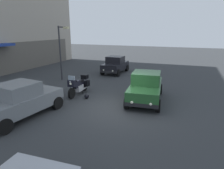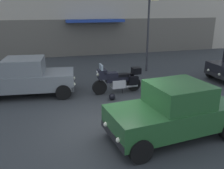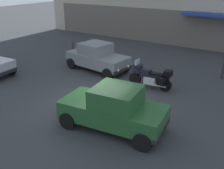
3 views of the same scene
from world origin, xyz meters
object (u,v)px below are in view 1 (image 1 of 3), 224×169
object	(u,v)px
helmet	(87,96)
streetlamp_curbside	(61,47)
motorcycle	(79,85)
car_hatchback_near	(146,87)
car_wagon_end	(21,100)
car_compact_side	(115,65)

from	to	relation	value
helmet	streetlamp_curbside	bearing A→B (deg)	50.15
helmet	streetlamp_curbside	distance (m)	5.69
helmet	motorcycle	bearing A→B (deg)	58.84
helmet	car_hatchback_near	size ratio (longest dim) A/B	0.07
motorcycle	streetlamp_curbside	world-z (taller)	streetlamp_curbside
car_wagon_end	motorcycle	bearing A→B (deg)	-4.45
streetlamp_curbside	car_hatchback_near	bearing A→B (deg)	-107.90
car_compact_side	helmet	bearing A→B (deg)	8.27
car_wagon_end	streetlamp_curbside	distance (m)	7.25
car_compact_side	car_wagon_end	world-z (taller)	car_wagon_end
streetlamp_curbside	car_compact_side	bearing A→B (deg)	-36.13
motorcycle	streetlamp_curbside	xyz separation A→B (m)	(2.78, 3.10, 1.99)
helmet	car_hatchback_near	bearing A→B (deg)	-73.93
motorcycle	helmet	distance (m)	1.09
helmet	streetlamp_curbside	xyz separation A→B (m)	(3.28, 3.93, 2.47)
helmet	car_hatchback_near	world-z (taller)	car_hatchback_near
helmet	car_compact_side	world-z (taller)	car_compact_side
motorcycle	car_compact_side	distance (m)	6.83
car_hatchback_near	car_compact_side	bearing A→B (deg)	-152.55
motorcycle	helmet	size ratio (longest dim) A/B	8.09
car_hatchback_near	car_wagon_end	xyz separation A→B (m)	(-4.27, 4.86, 0.00)
helmet	car_wagon_end	bearing A→B (deg)	154.80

